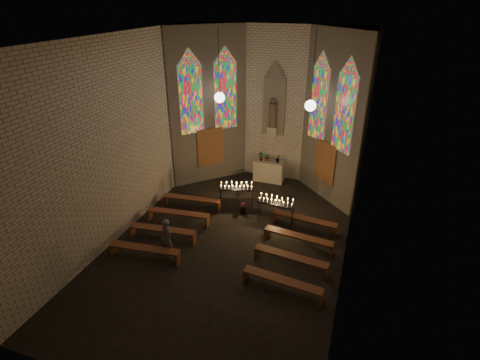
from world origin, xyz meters
name	(u,v)px	position (x,y,z in m)	size (l,w,h in m)	color
floor	(228,244)	(0.00, 0.00, 0.00)	(12.00, 12.00, 0.00)	black
room	(258,118)	(0.00, 3.37, 3.72)	(8.22, 12.43, 7.00)	beige
altar	(269,171)	(0.00, 5.45, 0.50)	(1.40, 0.60, 1.00)	beige
flower_vase_left	(261,157)	(-0.40, 5.39, 1.22)	(0.23, 0.16, 0.44)	#4C723F
flower_vase_center	(267,157)	(-0.11, 5.51, 1.18)	(0.33, 0.28, 0.36)	#4C723F
flower_vase_right	(278,159)	(0.41, 5.47, 1.20)	(0.22, 0.18, 0.41)	#4C723F
aisle_flower_pot	(243,208)	(-0.20, 2.19, 0.24)	(0.27, 0.27, 0.48)	#4C723F
votive_stand_left	(236,187)	(-0.65, 2.66, 0.90)	(1.47, 0.73, 1.05)	black
votive_stand_right	(276,202)	(1.22, 1.97, 0.93)	(1.49, 0.45, 1.08)	black
pew_left_0	(191,200)	(-2.37, 1.90, 0.38)	(2.49, 0.61, 0.47)	brown
pew_right_0	(305,220)	(2.37, 1.90, 0.38)	(2.49, 0.61, 0.47)	brown
pew_left_1	(178,214)	(-2.37, 0.70, 0.38)	(2.49, 0.61, 0.47)	brown
pew_right_1	(298,237)	(2.37, 0.70, 0.38)	(2.49, 0.61, 0.47)	brown
pew_left_2	(162,230)	(-2.37, -0.50, 0.38)	(2.49, 0.61, 0.47)	brown
pew_right_2	(291,258)	(2.37, -0.50, 0.38)	(2.49, 0.61, 0.47)	brown
pew_left_3	(144,249)	(-2.37, -1.70, 0.38)	(2.49, 0.61, 0.47)	brown
pew_right_3	(282,282)	(2.37, -1.70, 0.38)	(2.49, 0.61, 0.47)	brown
visitor	(167,239)	(-1.71, -1.31, 0.72)	(0.52, 0.34, 1.44)	#575560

